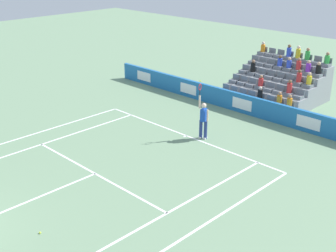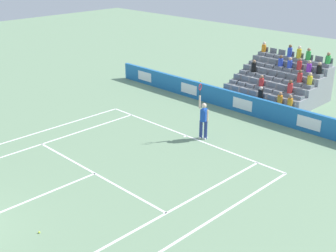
# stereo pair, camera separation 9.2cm
# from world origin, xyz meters

# --- Properties ---
(line_baseline) EXTENTS (10.97, 0.10, 0.01)m
(line_baseline) POSITION_xyz_m (0.00, -11.89, 0.00)
(line_baseline) COLOR white
(line_baseline) RESTS_ON ground
(line_service) EXTENTS (8.23, 0.10, 0.01)m
(line_service) POSITION_xyz_m (0.00, -6.40, 0.00)
(line_service) COLOR white
(line_service) RESTS_ON ground
(line_centre_service) EXTENTS (0.10, 6.40, 0.01)m
(line_centre_service) POSITION_xyz_m (0.00, -3.20, 0.00)
(line_centre_service) COLOR white
(line_centre_service) RESTS_ON ground
(line_singles_sideline_left) EXTENTS (0.10, 11.89, 0.01)m
(line_singles_sideline_left) POSITION_xyz_m (4.12, -5.95, 0.00)
(line_singles_sideline_left) COLOR white
(line_singles_sideline_left) RESTS_ON ground
(line_singles_sideline_right) EXTENTS (0.10, 11.89, 0.01)m
(line_singles_sideline_right) POSITION_xyz_m (-4.12, -5.95, 0.00)
(line_singles_sideline_right) COLOR white
(line_singles_sideline_right) RESTS_ON ground
(line_doubles_sideline_left) EXTENTS (0.10, 11.89, 0.01)m
(line_doubles_sideline_left) POSITION_xyz_m (5.49, -5.95, 0.00)
(line_doubles_sideline_left) COLOR white
(line_doubles_sideline_left) RESTS_ON ground
(line_doubles_sideline_right) EXTENTS (0.10, 11.89, 0.01)m
(line_doubles_sideline_right) POSITION_xyz_m (-5.49, -5.95, 0.00)
(line_doubles_sideline_right) COLOR white
(line_doubles_sideline_right) RESTS_ON ground
(line_centre_mark) EXTENTS (0.10, 0.20, 0.01)m
(line_centre_mark) POSITION_xyz_m (0.00, -11.79, 0.00)
(line_centre_mark) COLOR white
(line_centre_mark) RESTS_ON ground
(sponsor_barrier) EXTENTS (19.88, 0.22, 1.06)m
(sponsor_barrier) POSITION_xyz_m (0.00, -16.47, 0.53)
(sponsor_barrier) COLOR #1E66AD
(sponsor_barrier) RESTS_ON ground
(tennis_player) EXTENTS (0.54, 0.43, 2.85)m
(tennis_player) POSITION_xyz_m (-0.75, -12.22, 0.99)
(tennis_player) COLOR navy
(tennis_player) RESTS_ON ground
(stadium_stand) EXTENTS (4.96, 4.75, 3.05)m
(stadium_stand) POSITION_xyz_m (-0.02, -20.04, 0.84)
(stadium_stand) COLOR gray
(stadium_stand) RESTS_ON ground
(loose_tennis_ball) EXTENTS (0.07, 0.07, 0.07)m
(loose_tennis_ball) POSITION_xyz_m (-2.04, -2.69, 0.03)
(loose_tennis_ball) COLOR #D1E533
(loose_tennis_ball) RESTS_ON ground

